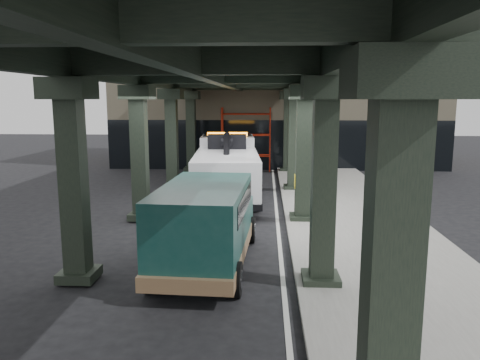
% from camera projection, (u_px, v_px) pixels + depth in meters
% --- Properties ---
extents(ground, '(90.00, 90.00, 0.00)m').
position_uv_depth(ground, '(228.00, 237.00, 15.47)').
color(ground, black).
rests_on(ground, ground).
extents(sidewalk, '(5.00, 40.00, 0.15)m').
position_uv_depth(sidewalk, '(354.00, 221.00, 17.19)').
color(sidewalk, gray).
rests_on(sidewalk, ground).
extents(lane_stripe, '(0.12, 38.00, 0.01)m').
position_uv_depth(lane_stripe, '(277.00, 222.00, 17.35)').
color(lane_stripe, silver).
rests_on(lane_stripe, ground).
extents(viaduct, '(7.40, 32.00, 6.40)m').
position_uv_depth(viaduct, '(220.00, 72.00, 16.53)').
color(viaduct, black).
rests_on(viaduct, ground).
extents(building, '(22.00, 10.00, 8.00)m').
position_uv_depth(building, '(276.00, 106.00, 34.36)').
color(building, '#C6B793').
rests_on(building, ground).
extents(scaffolding, '(3.08, 0.88, 4.00)m').
position_uv_depth(scaffolding, '(246.00, 138.00, 29.52)').
color(scaffolding, red).
rests_on(scaffolding, ground).
extents(tow_truck, '(3.26, 9.44, 3.04)m').
position_uv_depth(tow_truck, '(227.00, 166.00, 21.35)').
color(tow_truck, black).
rests_on(tow_truck, ground).
extents(towed_van, '(2.54, 5.81, 2.32)m').
position_uv_depth(towed_van, '(206.00, 223.00, 12.48)').
color(towed_van, '#103C37').
rests_on(towed_van, ground).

